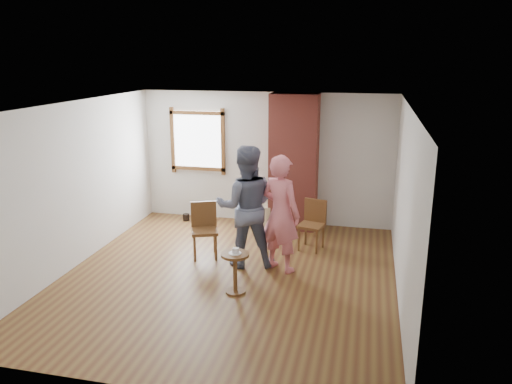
% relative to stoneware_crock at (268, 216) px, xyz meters
% --- Properties ---
extents(ground, '(5.50, 5.50, 0.00)m').
position_rel_stoneware_crock_xyz_m(ground, '(-0.12, -2.40, -0.22)').
color(ground, brown).
rests_on(ground, ground).
extents(room_shell, '(5.04, 5.52, 2.62)m').
position_rel_stoneware_crock_xyz_m(room_shell, '(-0.18, -1.79, 1.59)').
color(room_shell, silver).
rests_on(room_shell, ground).
extents(brick_chimney, '(0.90, 0.50, 2.60)m').
position_rel_stoneware_crock_xyz_m(brick_chimney, '(0.48, 0.10, 1.08)').
color(brick_chimney, '#B04A3E').
rests_on(brick_chimney, ground).
extents(stoneware_crock, '(0.44, 0.44, 0.44)m').
position_rel_stoneware_crock_xyz_m(stoneware_crock, '(0.00, 0.00, 0.00)').
color(stoneware_crock, '#C7B590').
rests_on(stoneware_crock, ground).
extents(dark_pot, '(0.15, 0.15, 0.14)m').
position_rel_stoneware_crock_xyz_m(dark_pot, '(-1.71, 0.00, -0.15)').
color(dark_pot, black).
rests_on(dark_pot, ground).
extents(dining_chair_left, '(0.55, 0.55, 0.92)m').
position_rel_stoneware_crock_xyz_m(dining_chair_left, '(-0.75, -1.66, 0.29)').
color(dining_chair_left, brown).
rests_on(dining_chair_left, ground).
extents(dining_chair_right, '(0.49, 0.49, 0.86)m').
position_rel_stoneware_crock_xyz_m(dining_chair_right, '(0.99, -0.91, 0.27)').
color(dining_chair_right, brown).
rests_on(dining_chair_right, ground).
extents(side_table, '(0.40, 0.40, 0.60)m').
position_rel_stoneware_crock_xyz_m(side_table, '(0.12, -2.87, 0.18)').
color(side_table, brown).
rests_on(side_table, ground).
extents(cake_plate, '(0.18, 0.18, 0.01)m').
position_rel_stoneware_crock_xyz_m(cake_plate, '(0.12, -2.87, 0.39)').
color(cake_plate, white).
rests_on(cake_plate, side_table).
extents(cake_slice, '(0.08, 0.07, 0.06)m').
position_rel_stoneware_crock_xyz_m(cake_slice, '(0.13, -2.87, 0.42)').
color(cake_slice, white).
rests_on(cake_slice, cake_plate).
extents(man, '(1.11, 0.97, 1.95)m').
position_rel_stoneware_crock_xyz_m(man, '(0.02, -1.86, 0.76)').
color(man, '#151B3A').
rests_on(man, ground).
extents(person_pink, '(0.80, 0.69, 1.85)m').
position_rel_stoneware_crock_xyz_m(person_pink, '(0.60, -1.94, 0.71)').
color(person_pink, '#DF6F7A').
rests_on(person_pink, ground).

